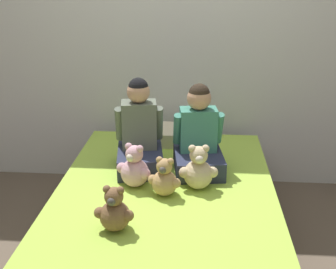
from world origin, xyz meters
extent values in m
plane|color=brown|center=(0.00, 0.00, 0.00)|extent=(14.00, 14.00, 0.00)
cube|color=silver|center=(0.00, 1.15, 1.25)|extent=(8.00, 0.06, 2.50)
cube|color=brown|center=(0.00, 0.00, 0.12)|extent=(1.39, 2.01, 0.24)
cube|color=white|center=(0.00, 0.00, 0.35)|extent=(1.36, 1.97, 0.22)
cube|color=#A8D147|center=(0.00, 0.00, 0.47)|extent=(1.37, 1.99, 0.03)
cube|color=#282D47|center=(-0.20, 0.31, 0.56)|extent=(0.36, 0.44, 0.14)
cube|color=#5B6656|center=(-0.20, 0.37, 0.79)|extent=(0.25, 0.19, 0.32)
sphere|color=tan|center=(-0.20, 0.37, 1.02)|extent=(0.15, 0.15, 0.15)
sphere|color=black|center=(-0.20, 0.37, 1.05)|extent=(0.13, 0.13, 0.13)
cylinder|color=#5B6656|center=(-0.33, 0.35, 0.80)|extent=(0.08, 0.15, 0.26)
cylinder|color=#5B6656|center=(-0.07, 0.39, 0.80)|extent=(0.08, 0.15, 0.26)
cube|color=#282D47|center=(0.20, 0.31, 0.55)|extent=(0.36, 0.42, 0.13)
cube|color=#3D8470|center=(0.20, 0.37, 0.77)|extent=(0.26, 0.17, 0.29)
sphere|color=tan|center=(0.20, 0.37, 0.99)|extent=(0.16, 0.16, 0.16)
sphere|color=#2D2319|center=(0.20, 0.37, 1.01)|extent=(0.14, 0.14, 0.14)
cylinder|color=#3D8470|center=(0.06, 0.35, 0.77)|extent=(0.07, 0.14, 0.24)
cylinder|color=#3D8470|center=(0.33, 0.38, 0.77)|extent=(0.07, 0.14, 0.24)
sphere|color=#DBA3B2|center=(-0.20, 0.07, 0.58)|extent=(0.18, 0.18, 0.18)
sphere|color=#DBA3B2|center=(-0.20, 0.07, 0.71)|extent=(0.11, 0.11, 0.11)
sphere|color=beige|center=(-0.21, 0.03, 0.70)|extent=(0.05, 0.05, 0.05)
sphere|color=#DBA3B2|center=(-0.23, 0.09, 0.75)|extent=(0.05, 0.05, 0.05)
sphere|color=#DBA3B2|center=(-0.16, 0.06, 0.75)|extent=(0.05, 0.05, 0.05)
sphere|color=#DBA3B2|center=(-0.28, 0.09, 0.60)|extent=(0.07, 0.07, 0.07)
sphere|color=#DBA3B2|center=(-0.12, 0.02, 0.60)|extent=(0.07, 0.07, 0.07)
sphere|color=#D1B78E|center=(0.20, 0.08, 0.58)|extent=(0.18, 0.18, 0.18)
sphere|color=#D1B78E|center=(0.20, 0.08, 0.71)|extent=(0.11, 0.11, 0.11)
sphere|color=beige|center=(0.21, 0.03, 0.70)|extent=(0.05, 0.05, 0.05)
sphere|color=#D1B78E|center=(0.16, 0.07, 0.75)|extent=(0.05, 0.05, 0.05)
sphere|color=#D1B78E|center=(0.24, 0.08, 0.75)|extent=(0.05, 0.05, 0.05)
sphere|color=#D1B78E|center=(0.12, 0.05, 0.60)|extent=(0.07, 0.07, 0.07)
sphere|color=#D1B78E|center=(0.29, 0.07, 0.60)|extent=(0.07, 0.07, 0.07)
sphere|color=tan|center=(0.00, -0.03, 0.57)|extent=(0.16, 0.16, 0.16)
sphere|color=tan|center=(0.00, -0.03, 0.68)|extent=(0.10, 0.10, 0.10)
sphere|color=#4C4742|center=(-0.01, -0.07, 0.67)|extent=(0.04, 0.04, 0.04)
sphere|color=tan|center=(-0.03, -0.02, 0.72)|extent=(0.04, 0.04, 0.04)
sphere|color=tan|center=(0.04, -0.04, 0.72)|extent=(0.04, 0.04, 0.04)
sphere|color=tan|center=(-0.07, -0.03, 0.58)|extent=(0.06, 0.06, 0.06)
sphere|color=tan|center=(0.07, -0.06, 0.58)|extent=(0.06, 0.06, 0.06)
sphere|color=brown|center=(-0.23, -0.41, 0.57)|extent=(0.16, 0.16, 0.16)
sphere|color=brown|center=(-0.23, -0.41, 0.68)|extent=(0.10, 0.10, 0.10)
sphere|color=#4C4742|center=(-0.23, -0.46, 0.68)|extent=(0.05, 0.05, 0.05)
sphere|color=brown|center=(-0.26, -0.41, 0.72)|extent=(0.04, 0.04, 0.04)
sphere|color=brown|center=(-0.19, -0.42, 0.72)|extent=(0.04, 0.04, 0.04)
sphere|color=brown|center=(-0.31, -0.42, 0.59)|extent=(0.06, 0.06, 0.06)
sphere|color=brown|center=(-0.15, -0.44, 0.59)|extent=(0.06, 0.06, 0.06)
cube|color=beige|center=(0.00, 0.82, 0.54)|extent=(0.48, 0.31, 0.11)
camera|label=1|loc=(0.19, -2.28, 1.78)|focal=45.00mm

